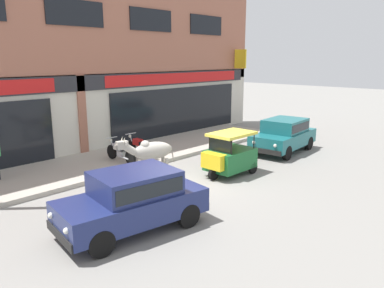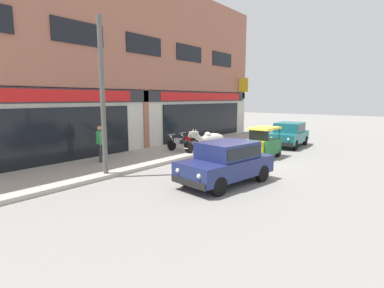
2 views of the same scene
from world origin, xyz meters
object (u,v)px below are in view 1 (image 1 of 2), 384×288
Objects in this scene: auto_rickshaw at (229,157)px; motorcycle_1 at (140,147)px; car_1 at (284,134)px; motorcycle_0 at (121,152)px; cow at (150,151)px; car_0 at (133,198)px.

auto_rickshaw is 1.10× the size of motorcycle_1.
motorcycle_1 is (-5.20, 3.56, -0.27)m from car_1.
motorcycle_1 is (1.01, 0.08, 0.00)m from motorcycle_0.
car_1 is at bearing -11.03° from cow.
car_1 is 4.31m from auto_rickshaw.
car_0 is at bearing -130.47° from motorcycle_1.
cow is at bearing -121.40° from motorcycle_1.
car_0 and car_1 have the same top height.
cow is 2.80m from auto_rickshaw.
motorcycle_0 is at bearing 116.99° from auto_rickshaw.
motorcycle_1 is at bearing 145.63° from car_1.
motorcycle_0 is at bearing -175.50° from motorcycle_1.
auto_rickshaw is at bearing -76.80° from motorcycle_1.
motorcycle_0 is (-1.92, 3.76, -0.12)m from auto_rickshaw.
car_1 is 1.85× the size of auto_rickshaw.
auto_rickshaw is (2.29, -1.57, -0.35)m from cow.
car_1 is at bearing 7.79° from car_0.
auto_rickshaw is (-4.30, -0.28, -0.15)m from car_1.
motorcycle_0 is at bearing 80.35° from cow.
auto_rickshaw reaches higher than motorcycle_1.
car_1 is 2.05× the size of motorcycle_1.
auto_rickshaw reaches higher than car_0.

